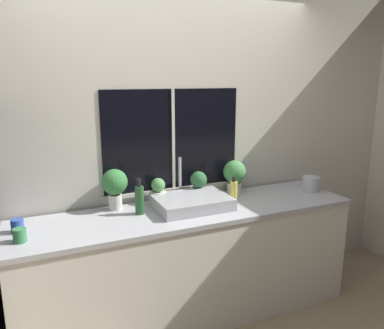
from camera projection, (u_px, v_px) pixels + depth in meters
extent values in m
cube|color=beige|center=(172.00, 142.00, 3.07)|extent=(8.00, 0.06, 2.70)
cube|color=black|center=(173.00, 140.00, 3.03)|extent=(1.16, 0.01, 0.81)
cube|color=beige|center=(173.00, 140.00, 3.03)|extent=(0.02, 0.01, 0.81)
cube|color=beige|center=(174.00, 189.00, 3.12)|extent=(1.22, 0.04, 0.03)
cube|color=beige|center=(320.00, 120.00, 4.70)|extent=(0.06, 7.00, 2.70)
cube|color=silver|center=(190.00, 265.00, 2.94)|extent=(2.58, 0.62, 0.86)
cube|color=#ADADB2|center=(190.00, 212.00, 2.84)|extent=(2.61, 0.65, 0.03)
cube|color=#ADADB2|center=(192.00, 202.00, 2.87)|extent=(0.56, 0.42, 0.09)
cylinder|color=#B7B7BC|center=(180.00, 197.00, 3.09)|extent=(0.04, 0.04, 0.03)
cylinder|color=#B7B7BC|center=(180.00, 177.00, 3.05)|extent=(0.02, 0.02, 0.32)
cylinder|color=silver|center=(115.00, 202.00, 2.83)|extent=(0.10, 0.10, 0.12)
sphere|color=#387A3D|center=(115.00, 182.00, 2.80)|extent=(0.19, 0.19, 0.19)
cylinder|color=silver|center=(158.00, 197.00, 2.97)|extent=(0.13, 0.13, 0.09)
sphere|color=#569951|center=(158.00, 185.00, 2.95)|extent=(0.11, 0.11, 0.11)
cylinder|color=silver|center=(199.00, 193.00, 3.11)|extent=(0.12, 0.12, 0.09)
sphere|color=#2D6638|center=(199.00, 180.00, 3.09)|extent=(0.14, 0.14, 0.14)
cylinder|color=silver|center=(234.00, 188.00, 3.24)|extent=(0.12, 0.12, 0.09)
sphere|color=#478E4C|center=(234.00, 172.00, 3.21)|extent=(0.20, 0.20, 0.20)
cylinder|color=#DBD14C|center=(234.00, 191.00, 3.03)|extent=(0.06, 0.06, 0.16)
cylinder|color=black|center=(234.00, 179.00, 3.00)|extent=(0.03, 0.03, 0.04)
cylinder|color=#235128|center=(139.00, 200.00, 2.72)|extent=(0.06, 0.06, 0.21)
cylinder|color=black|center=(139.00, 183.00, 2.69)|extent=(0.03, 0.03, 0.06)
cylinder|color=#3351AD|center=(17.00, 226.00, 2.41)|extent=(0.08, 0.08, 0.09)
cylinder|color=#38844C|center=(20.00, 235.00, 2.27)|extent=(0.08, 0.08, 0.09)
cylinder|color=#B2B2B7|center=(311.00, 184.00, 3.30)|extent=(0.15, 0.15, 0.13)
cone|color=#B2B2B7|center=(312.00, 176.00, 3.28)|extent=(0.13, 0.13, 0.01)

